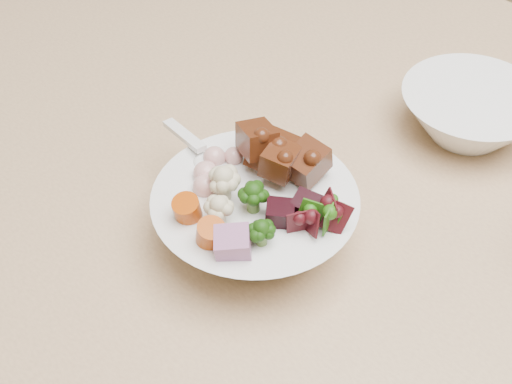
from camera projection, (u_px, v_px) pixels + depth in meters
food_bowl at (257, 215)px, 0.69m from camera, size 0.20×0.20×0.11m
soup_spoon at (203, 157)px, 0.71m from camera, size 0.10×0.05×0.02m
side_bowl at (470, 113)px, 0.81m from camera, size 0.16×0.16×0.05m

